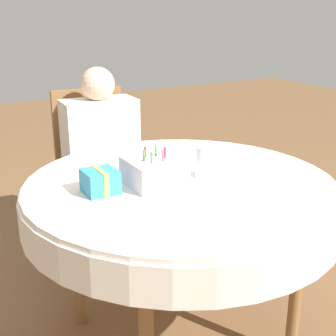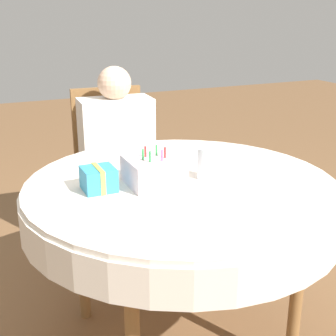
% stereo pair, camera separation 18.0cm
% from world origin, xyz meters
% --- Properties ---
extents(dining_table, '(1.25, 1.25, 0.75)m').
position_xyz_m(dining_table, '(0.00, 0.00, 0.66)').
color(dining_table, silver).
rests_on(dining_table, ground_plane).
extents(chair, '(0.49, 0.49, 0.96)m').
position_xyz_m(chair, '(0.02, 0.96, 0.51)').
color(chair, brown).
rests_on(chair, ground_plane).
extents(person, '(0.41, 0.32, 1.10)m').
position_xyz_m(person, '(0.02, 0.85, 0.66)').
color(person, '#DBB293').
rests_on(person, ground_plane).
extents(birthday_cake, '(0.20, 0.20, 0.14)m').
position_xyz_m(birthday_cake, '(-0.11, 0.02, 0.80)').
color(birthday_cake, silver).
rests_on(birthday_cake, dining_table).
extents(drinking_glass, '(0.07, 0.07, 0.13)m').
position_xyz_m(drinking_glass, '(0.10, -0.01, 0.81)').
color(drinking_glass, silver).
rests_on(drinking_glass, dining_table).
extents(gift_box, '(0.12, 0.12, 0.09)m').
position_xyz_m(gift_box, '(-0.32, 0.04, 0.79)').
color(gift_box, teal).
rests_on(gift_box, dining_table).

